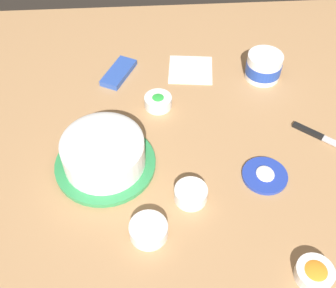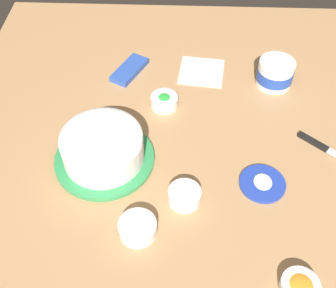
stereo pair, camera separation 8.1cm
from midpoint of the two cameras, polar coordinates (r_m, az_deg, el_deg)
The scene contains 11 objects.
ground_plane at distance 1.25m, azimuth 6.35°, elevation -0.53°, with size 1.54×1.54×0.00m, color tan.
frosted_cake at distance 1.17m, azimuth -6.89°, elevation -0.62°, with size 0.28×0.28×0.12m.
frosting_tub at distance 1.47m, azimuth 15.89°, elevation 9.22°, with size 0.12×0.12×0.09m.
frosting_tub_lid at distance 1.19m, azimuth 14.58°, elevation -5.25°, with size 0.13×0.13×0.02m.
spreading_knife at distance 1.33m, azimuth 22.49°, elevation -0.83°, with size 0.17×0.19×0.01m.
sprinkle_bowl_green at distance 1.35m, azimuth 1.23°, elevation 5.83°, with size 0.09×0.09×0.04m.
sprinkle_bowl_blue at distance 1.06m, azimuth -1.93°, elevation -11.36°, with size 0.10×0.10×0.04m.
sprinkle_bowl_rainbow at distance 1.12m, azimuth 4.34°, elevation -7.06°, with size 0.09×0.09×0.04m.
sprinkle_bowl_orange at distance 1.05m, azimuth 19.64°, elevation -17.86°, with size 0.09×0.09×0.04m.
candy_box_lower at distance 1.48m, azimuth -3.66°, elevation 9.95°, with size 0.15×0.07×0.02m, color #2D51B2.
paper_napkin at distance 1.49m, azimuth 6.13°, elevation 9.71°, with size 0.15×0.15×0.01m, color white.
Camera 2 is at (0.81, -0.07, 0.95)m, focal length 45.01 mm.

